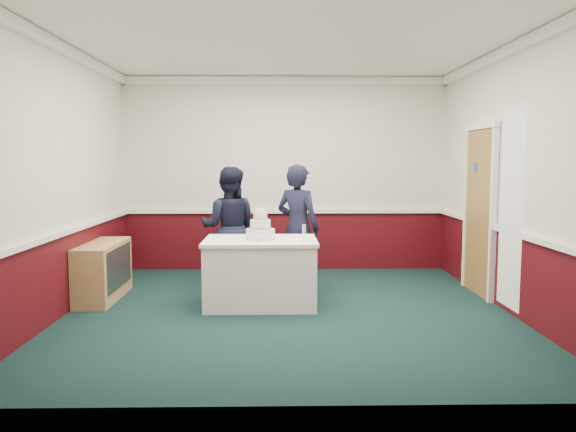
{
  "coord_description": "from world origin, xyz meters",
  "views": [
    {
      "loc": [
        -0.12,
        -6.27,
        1.71
      ],
      "look_at": [
        -0.0,
        -0.1,
        1.1
      ],
      "focal_mm": 35.0,
      "sensor_mm": 36.0,
      "label": 1
    }
  ],
  "objects_px": {
    "champagne_flute": "(304,230)",
    "person_woman": "(298,228)",
    "sideboard": "(103,271)",
    "cake_table": "(261,272)",
    "wedding_cake": "(260,230)",
    "cake_knife": "(257,241)",
    "person_man": "(229,227)"
  },
  "relations": [
    {
      "from": "champagne_flute",
      "to": "person_woman",
      "type": "bearing_deg",
      "value": 91.72
    },
    {
      "from": "sideboard",
      "to": "cake_table",
      "type": "height_order",
      "value": "cake_table"
    },
    {
      "from": "wedding_cake",
      "to": "cake_knife",
      "type": "distance_m",
      "value": 0.23
    },
    {
      "from": "cake_knife",
      "to": "champagne_flute",
      "type": "xyz_separation_m",
      "value": [
        0.53,
        -0.08,
        0.14
      ]
    },
    {
      "from": "sideboard",
      "to": "cake_table",
      "type": "relative_size",
      "value": 0.91
    },
    {
      "from": "cake_table",
      "to": "person_man",
      "type": "xyz_separation_m",
      "value": [
        -0.45,
        0.97,
        0.41
      ]
    },
    {
      "from": "sideboard",
      "to": "champagne_flute",
      "type": "bearing_deg",
      "value": -13.99
    },
    {
      "from": "cake_knife",
      "to": "cake_table",
      "type": "bearing_deg",
      "value": 73.76
    },
    {
      "from": "sideboard",
      "to": "cake_table",
      "type": "xyz_separation_m",
      "value": [
        1.96,
        -0.33,
        0.05
      ]
    },
    {
      "from": "sideboard",
      "to": "cake_knife",
      "type": "relative_size",
      "value": 5.45
    },
    {
      "from": "sideboard",
      "to": "person_man",
      "type": "bearing_deg",
      "value": 22.85
    },
    {
      "from": "cake_knife",
      "to": "champagne_flute",
      "type": "bearing_deg",
      "value": -16.29
    },
    {
      "from": "cake_table",
      "to": "person_woman",
      "type": "bearing_deg",
      "value": 58.07
    },
    {
      "from": "cake_knife",
      "to": "person_man",
      "type": "xyz_separation_m",
      "value": [
        -0.42,
        1.17,
        0.02
      ]
    },
    {
      "from": "person_man",
      "to": "person_woman",
      "type": "bearing_deg",
      "value": 172.5
    },
    {
      "from": "person_woman",
      "to": "cake_table",
      "type": "bearing_deg",
      "value": 90.17
    },
    {
      "from": "cake_knife",
      "to": "champagne_flute",
      "type": "relative_size",
      "value": 1.07
    },
    {
      "from": "champagne_flute",
      "to": "person_woman",
      "type": "distance_m",
      "value": 1.04
    },
    {
      "from": "person_woman",
      "to": "person_man",
      "type": "bearing_deg",
      "value": 19.03
    },
    {
      "from": "wedding_cake",
      "to": "person_woman",
      "type": "bearing_deg",
      "value": 58.07
    },
    {
      "from": "sideboard",
      "to": "person_woman",
      "type": "bearing_deg",
      "value": 9.83
    },
    {
      "from": "cake_knife",
      "to": "person_man",
      "type": "distance_m",
      "value": 1.24
    },
    {
      "from": "wedding_cake",
      "to": "person_woman",
      "type": "distance_m",
      "value": 0.89
    },
    {
      "from": "sideboard",
      "to": "champagne_flute",
      "type": "height_order",
      "value": "champagne_flute"
    },
    {
      "from": "cake_knife",
      "to": "sideboard",
      "type": "bearing_deg",
      "value": 156.86
    },
    {
      "from": "cake_table",
      "to": "person_man",
      "type": "bearing_deg",
      "value": 115.06
    },
    {
      "from": "sideboard",
      "to": "person_man",
      "type": "height_order",
      "value": "person_man"
    },
    {
      "from": "cake_table",
      "to": "cake_knife",
      "type": "height_order",
      "value": "cake_knife"
    },
    {
      "from": "sideboard",
      "to": "champagne_flute",
      "type": "relative_size",
      "value": 5.85
    },
    {
      "from": "wedding_cake",
      "to": "sideboard",
      "type": "bearing_deg",
      "value": 170.37
    },
    {
      "from": "cake_table",
      "to": "person_man",
      "type": "relative_size",
      "value": 0.81
    },
    {
      "from": "cake_knife",
      "to": "person_woman",
      "type": "distance_m",
      "value": 1.08
    }
  ]
}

